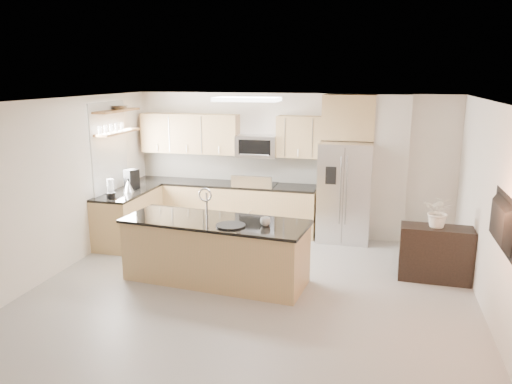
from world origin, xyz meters
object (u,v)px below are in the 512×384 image
(platter, at_px, (231,225))
(bowl, at_px, (120,107))
(cup, at_px, (265,222))
(kettle, at_px, (128,186))
(island, at_px, (216,250))
(television, at_px, (496,222))
(range, at_px, (255,208))
(credenza, at_px, (435,254))
(coffee_maker, at_px, (132,179))
(flower_vase, at_px, (440,204))
(microwave, at_px, (257,146))
(blender, at_px, (111,190))
(refrigerator, at_px, (345,192))

(platter, relative_size, bowl, 1.16)
(cup, xyz_separation_m, kettle, (-2.78, 1.36, 0.06))
(cup, height_order, platter, cup)
(bowl, bearing_deg, island, -34.56)
(television, bearing_deg, bowl, 68.32)
(range, relative_size, cup, 8.01)
(range, relative_size, credenza, 1.14)
(kettle, distance_m, bowl, 1.40)
(coffee_maker, relative_size, bowl, 0.99)
(platter, height_order, flower_vase, flower_vase)
(coffee_maker, relative_size, flower_vase, 0.50)
(kettle, height_order, flower_vase, flower_vase)
(microwave, bearing_deg, platter, -83.60)
(microwave, relative_size, blender, 2.29)
(credenza, relative_size, blender, 3.02)
(microwave, distance_m, credenza, 3.74)
(blender, relative_size, bowl, 0.95)
(refrigerator, distance_m, kettle, 3.84)
(bowl, xyz_separation_m, television, (5.76, -2.29, -1.03))
(island, relative_size, kettle, 11.32)
(platter, bearing_deg, blender, 157.19)
(range, distance_m, television, 4.78)
(credenza, distance_m, flower_vase, 0.75)
(blender, bearing_deg, microwave, 39.94)
(blender, height_order, bowl, bowl)
(credenza, distance_m, platter, 3.01)
(island, xyz_separation_m, credenza, (3.08, 0.80, -0.06))
(refrigerator, xyz_separation_m, island, (-1.65, -2.34, -0.43))
(refrigerator, relative_size, flower_vase, 2.55)
(blender, bearing_deg, refrigerator, 22.76)
(range, distance_m, kettle, 2.37)
(credenza, distance_m, bowl, 5.75)
(microwave, bearing_deg, kettle, -148.71)
(coffee_maker, distance_m, television, 6.06)
(microwave, xyz_separation_m, blender, (-2.07, -1.74, -0.57))
(cup, xyz_separation_m, coffee_maker, (-2.85, 1.62, 0.11))
(credenza, bearing_deg, kettle, 176.40)
(microwave, xyz_separation_m, platter, (0.31, -2.74, -0.70))
(refrigerator, bearing_deg, television, -58.96)
(island, xyz_separation_m, blender, (-2.08, 0.77, 0.60))
(platter, relative_size, kettle, 1.69)
(coffee_maker, bearing_deg, range, 21.88)
(platter, distance_m, flower_vase, 2.98)
(credenza, xyz_separation_m, television, (0.42, -1.53, 0.95))
(refrigerator, relative_size, cup, 12.50)
(credenza, distance_m, cup, 2.56)
(microwave, distance_m, coffee_maker, 2.37)
(credenza, bearing_deg, coffee_maker, 173.58)
(range, relative_size, refrigerator, 0.64)
(blender, bearing_deg, television, -15.10)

